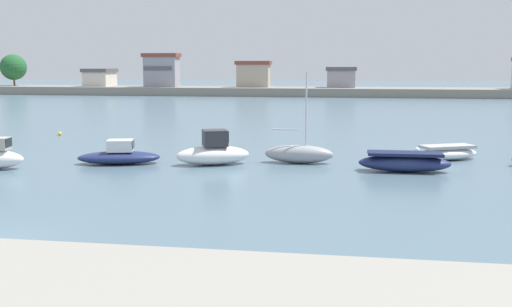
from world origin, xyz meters
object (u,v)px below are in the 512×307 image
moored_boat_2 (119,156)px  moored_boat_4 (299,154)px  moored_boat_6 (447,153)px  moored_boat_3 (213,152)px  mooring_buoy_1 (60,134)px  mooring_buoy_3 (417,150)px  moored_boat_5 (404,162)px

moored_boat_2 → moored_boat_4: size_ratio=0.95×
moored_boat_6 → moored_boat_3: bearing=171.6°
mooring_buoy_1 → mooring_buoy_3: (27.89, -5.05, 0.03)m
moored_boat_3 → moored_boat_6: size_ratio=1.06×
moored_boat_2 → mooring_buoy_3: size_ratio=13.91×
moored_boat_5 → moored_boat_6: size_ratio=1.14×
moored_boat_3 → mooring_buoy_1: (-15.68, 11.66, -0.57)m
mooring_buoy_3 → moored_boat_4: bearing=-144.3°
moored_boat_3 → moored_boat_4: 5.03m
moored_boat_3 → mooring_buoy_1: bearing=121.6°
moored_boat_3 → moored_boat_5: size_ratio=0.93×
moored_boat_2 → mooring_buoy_1: size_ratio=16.13×
mooring_buoy_1 → moored_boat_2: bearing=-50.3°
mooring_buoy_3 → moored_boat_5: bearing=-101.6°
mooring_buoy_3 → mooring_buoy_1: bearing=169.7°
moored_boat_4 → moored_boat_5: moored_boat_4 is taller
moored_boat_3 → moored_boat_6: moored_boat_3 is taller
moored_boat_2 → moored_boat_3: bearing=-7.7°
moored_boat_5 → mooring_buoy_1: 29.10m
moored_boat_3 → moored_boat_6: (13.68, 3.95, -0.30)m
mooring_buoy_1 → moored_boat_3: bearing=-36.6°
moored_boat_2 → mooring_buoy_1: (-10.19, 12.29, -0.32)m
moored_boat_4 → mooring_buoy_3: bearing=36.8°
moored_boat_3 → moored_boat_2: bearing=164.7°
moored_boat_3 → moored_boat_6: bearing=-5.7°
moored_boat_5 → moored_boat_4: bearing=161.8°
moored_boat_2 → moored_boat_6: (19.17, 4.57, -0.05)m
moored_boat_5 → mooring_buoy_1: (-26.42, 12.20, -0.35)m
moored_boat_4 → mooring_buoy_3: moored_boat_4 is taller
moored_boat_2 → moored_boat_6: bearing=-0.8°
moored_boat_2 → moored_boat_4: (10.34, 1.95, 0.08)m
moored_boat_3 → moored_boat_6: 14.24m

